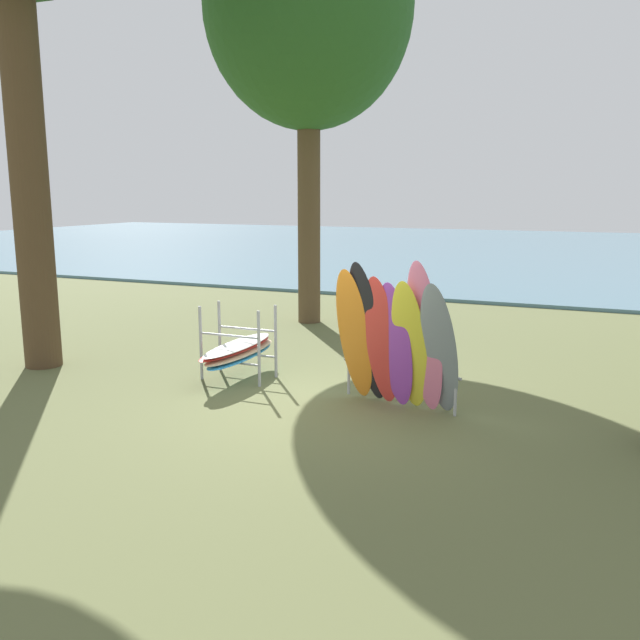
% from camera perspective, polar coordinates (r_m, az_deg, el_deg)
% --- Properties ---
extents(ground_plane, '(80.00, 80.00, 0.00)m').
position_cam_1_polar(ground_plane, '(9.96, 0.53, -7.43)').
color(ground_plane, '#60663D').
extents(lake_water, '(80.00, 36.00, 0.10)m').
position_cam_1_polar(lake_water, '(37.22, 17.42, 5.63)').
color(lake_water, slate).
rests_on(lake_water, ground).
extents(tree_mid_behind, '(4.72, 4.72, 9.93)m').
position_cam_1_polar(tree_mid_behind, '(16.55, -0.99, 24.95)').
color(tree_mid_behind, brown).
rests_on(tree_mid_behind, ground).
extents(leaning_board_pile, '(1.97, 1.00, 2.22)m').
position_cam_1_polar(leaning_board_pile, '(9.67, 6.40, -1.84)').
color(leaning_board_pile, orange).
rests_on(leaning_board_pile, ground).
extents(board_storage_rack, '(1.15, 2.12, 1.25)m').
position_cam_1_polar(board_storage_rack, '(11.42, -6.90, -2.52)').
color(board_storage_rack, '#9EA0A5').
rests_on(board_storage_rack, ground).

